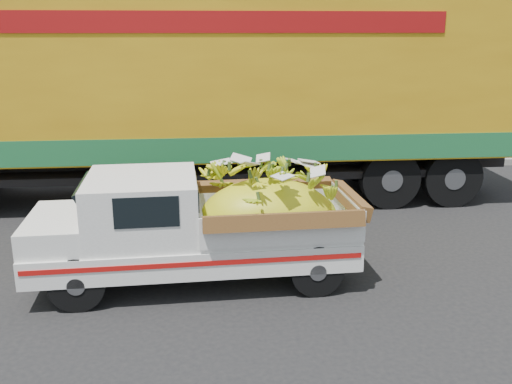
{
  "coord_description": "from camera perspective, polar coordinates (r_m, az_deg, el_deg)",
  "views": [
    {
      "loc": [
        1.32,
        -7.56,
        3.26
      ],
      "look_at": [
        1.76,
        0.19,
        1.02
      ],
      "focal_mm": 40.0,
      "sensor_mm": 36.0,
      "label": 1
    }
  ],
  "objects": [
    {
      "name": "ground",
      "position": [
        8.34,
        -12.21,
        -7.29
      ],
      "size": [
        100.0,
        100.0,
        0.0
      ],
      "primitive_type": "plane",
      "color": "black",
      "rests_on": "ground"
    },
    {
      "name": "curb",
      "position": [
        13.85,
        -8.65,
        2.63
      ],
      "size": [
        60.0,
        0.25,
        0.15
      ],
      "primitive_type": "cube",
      "color": "gray",
      "rests_on": "ground"
    },
    {
      "name": "sidewalk",
      "position": [
        15.89,
        -7.98,
        4.38
      ],
      "size": [
        60.0,
        4.0,
        0.14
      ],
      "primitive_type": "cube",
      "color": "gray",
      "rests_on": "ground"
    },
    {
      "name": "pickup_truck",
      "position": [
        7.51,
        -3.74,
        -3.16
      ],
      "size": [
        4.27,
        1.86,
        1.46
      ],
      "rotation": [
        0.0,
        0.0,
        0.08
      ],
      "color": "black",
      "rests_on": "ground"
    },
    {
      "name": "semi_trailer",
      "position": [
        11.03,
        -5.62,
        10.12
      ],
      "size": [
        12.03,
        3.0,
        3.8
      ],
      "rotation": [
        0.0,
        0.0,
        0.04
      ],
      "color": "black",
      "rests_on": "ground"
    }
  ]
}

